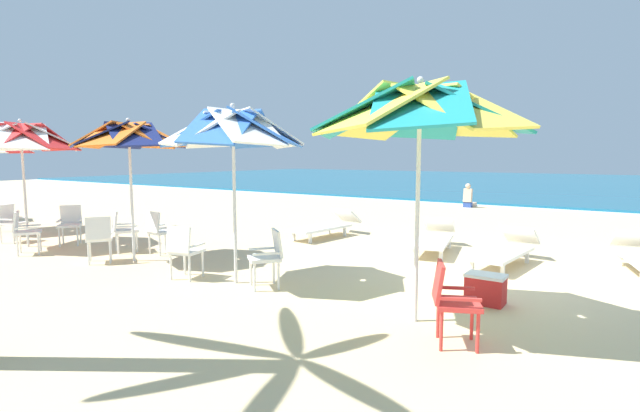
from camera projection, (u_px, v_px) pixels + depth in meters
ground_plane at (496, 277)px, 7.53m from camera, size 80.00×80.00×0.00m
sea at (603, 184)px, 31.64m from camera, size 80.00×36.00×0.10m
surf_foam at (573, 211)px, 16.59m from camera, size 80.00×0.70×0.01m
beach_umbrella_0 at (420, 112)px, 5.25m from camera, size 2.53×2.53×2.84m
plastic_chair_0 at (451, 298)px, 4.77m from camera, size 0.61×0.59×0.87m
beach_umbrella_1 at (233, 131)px, 6.93m from camera, size 2.16×2.16×2.74m
plastic_chair_1 at (269, 254)px, 6.89m from camera, size 0.63×0.63×0.87m
plastic_chair_2 at (184, 249)px, 7.33m from camera, size 0.53×0.56×0.87m
beach_umbrella_2 at (129, 137)px, 8.43m from camera, size 2.06×2.06×2.64m
plastic_chair_3 at (159, 230)px, 9.23m from camera, size 0.47×0.50×0.87m
plastic_chair_4 at (122, 228)px, 9.43m from camera, size 0.60×0.61×0.87m
plastic_chair_5 at (99, 236)px, 8.45m from camera, size 0.63×0.62×0.87m
beach_umbrella_3 at (21, 138)px, 9.79m from camera, size 2.38×2.38×2.74m
plastic_chair_6 at (11, 221)px, 10.51m from camera, size 0.59×0.57×0.87m
plastic_chair_7 at (70, 222)px, 10.23m from camera, size 0.63×0.63×0.87m
plastic_chair_8 at (24, 230)px, 9.22m from camera, size 0.61×0.62×0.87m
sun_lounger_1 at (505, 250)px, 8.30m from camera, size 0.85×2.20×0.62m
sun_lounger_2 at (434, 238)px, 9.53m from camera, size 1.06×2.23×0.62m
sun_lounger_3 at (326, 226)px, 11.21m from camera, size 0.86×2.20×0.62m
cooler_box at (486, 289)px, 6.15m from camera, size 0.50×0.34×0.40m
beachgoer_seated at (469, 199)px, 17.87m from camera, size 0.30×0.93×0.92m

